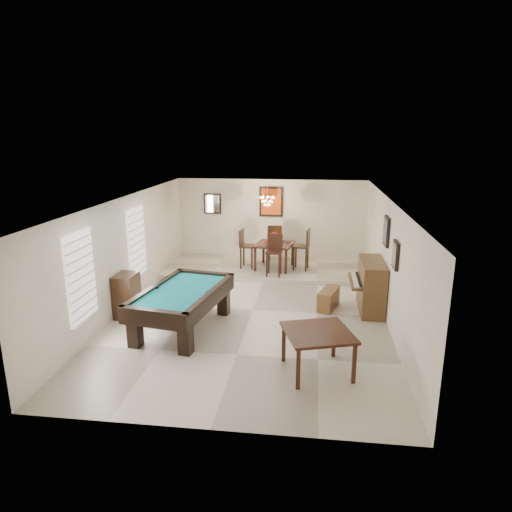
% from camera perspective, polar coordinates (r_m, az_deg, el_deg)
% --- Properties ---
extents(ground_plane, '(6.00, 9.00, 0.02)m').
position_cam_1_polar(ground_plane, '(10.76, -0.40, -6.81)').
color(ground_plane, beige).
extents(wall_back, '(6.00, 0.04, 2.60)m').
position_cam_1_polar(wall_back, '(14.71, 1.90, 4.51)').
color(wall_back, silver).
rests_on(wall_back, ground_plane).
extents(wall_front, '(6.00, 0.04, 2.60)m').
position_cam_1_polar(wall_front, '(6.18, -6.02, -11.00)').
color(wall_front, silver).
rests_on(wall_front, ground_plane).
extents(wall_left, '(0.04, 9.00, 2.60)m').
position_cam_1_polar(wall_left, '(11.13, -15.91, 0.45)').
color(wall_left, silver).
rests_on(wall_left, ground_plane).
extents(wall_right, '(0.04, 9.00, 2.60)m').
position_cam_1_polar(wall_right, '(10.40, 16.21, -0.60)').
color(wall_right, silver).
rests_on(wall_right, ground_plane).
extents(ceiling, '(6.00, 9.00, 0.04)m').
position_cam_1_polar(ceiling, '(10.08, -0.43, 7.09)').
color(ceiling, white).
rests_on(ceiling, wall_back).
extents(dining_step, '(6.00, 2.50, 0.12)m').
position_cam_1_polar(dining_step, '(13.79, 1.37, -1.51)').
color(dining_step, beige).
rests_on(dining_step, ground_plane).
extents(window_left_front, '(0.06, 1.00, 1.70)m').
position_cam_1_polar(window_left_front, '(9.19, -21.04, -2.42)').
color(window_left_front, white).
rests_on(window_left_front, wall_left).
extents(window_left_rear, '(0.06, 1.00, 1.70)m').
position_cam_1_polar(window_left_rear, '(11.63, -14.68, 1.67)').
color(window_left_rear, white).
rests_on(window_left_rear, wall_left).
extents(pool_table, '(1.79, 2.75, 0.85)m').
position_cam_1_polar(pool_table, '(9.74, -9.14, -6.67)').
color(pool_table, black).
rests_on(pool_table, ground_plane).
extents(square_table, '(1.38, 1.38, 0.76)m').
position_cam_1_polar(square_table, '(8.08, 7.68, -11.75)').
color(square_table, black).
rests_on(square_table, ground_plane).
extents(upright_piano, '(0.80, 1.42, 1.18)m').
position_cam_1_polar(upright_piano, '(10.88, 13.48, -3.62)').
color(upright_piano, brown).
rests_on(upright_piano, ground_plane).
extents(piano_bench, '(0.56, 0.88, 0.46)m').
position_cam_1_polar(piano_bench, '(10.93, 9.06, -5.31)').
color(piano_bench, brown).
rests_on(piano_bench, ground_plane).
extents(apothecary_chest, '(0.44, 0.66, 0.98)m').
position_cam_1_polar(apothecary_chest, '(10.67, -15.83, -4.73)').
color(apothecary_chest, black).
rests_on(apothecary_chest, ground_plane).
extents(dining_table, '(1.20, 1.20, 0.87)m').
position_cam_1_polar(dining_table, '(13.48, 2.30, 0.26)').
color(dining_table, black).
rests_on(dining_table, dining_step).
extents(flower_vase, '(0.17, 0.17, 0.24)m').
position_cam_1_polar(flower_vase, '(13.34, 2.33, 2.55)').
color(flower_vase, red).
rests_on(flower_vase, dining_table).
extents(dining_chair_south, '(0.45, 0.45, 1.17)m').
position_cam_1_polar(dining_chair_south, '(12.74, 2.25, 0.09)').
color(dining_chair_south, black).
rests_on(dining_chair_south, dining_step).
extents(dining_chair_north, '(0.46, 0.46, 1.18)m').
position_cam_1_polar(dining_chair_north, '(14.13, 2.37, 1.63)').
color(dining_chair_north, black).
rests_on(dining_chair_north, dining_step).
extents(dining_chair_west, '(0.47, 0.47, 1.14)m').
position_cam_1_polar(dining_chair_west, '(13.48, -1.04, 0.88)').
color(dining_chair_west, black).
rests_on(dining_chair_west, dining_step).
extents(dining_chair_east, '(0.50, 0.50, 1.21)m').
position_cam_1_polar(dining_chair_east, '(13.36, 5.65, 0.83)').
color(dining_chair_east, black).
rests_on(dining_chair_east, dining_step).
extents(chandelier, '(0.44, 0.44, 0.60)m').
position_cam_1_polar(chandelier, '(13.28, 1.41, 7.30)').
color(chandelier, '#FFE5B2').
rests_on(chandelier, ceiling).
extents(back_painting, '(0.75, 0.06, 0.95)m').
position_cam_1_polar(back_painting, '(14.57, 1.91, 6.80)').
color(back_painting, '#D84C14').
rests_on(back_painting, wall_back).
extents(back_mirror, '(0.55, 0.06, 0.65)m').
position_cam_1_polar(back_mirror, '(14.87, -5.45, 6.53)').
color(back_mirror, white).
rests_on(back_mirror, wall_back).
extents(right_picture_upper, '(0.06, 0.55, 0.65)m').
position_cam_1_polar(right_picture_upper, '(10.54, 15.99, 2.99)').
color(right_picture_upper, slate).
rests_on(right_picture_upper, wall_right).
extents(right_picture_lower, '(0.06, 0.45, 0.55)m').
position_cam_1_polar(right_picture_lower, '(9.33, 17.05, 0.12)').
color(right_picture_lower, gray).
rests_on(right_picture_lower, wall_right).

